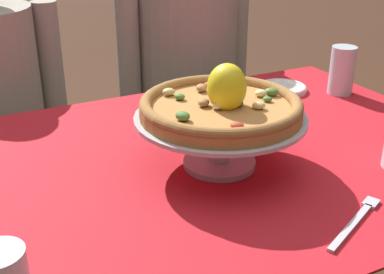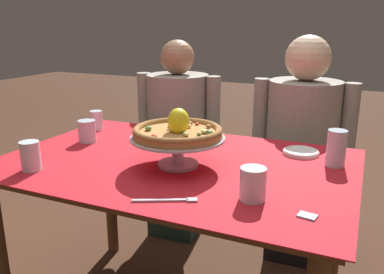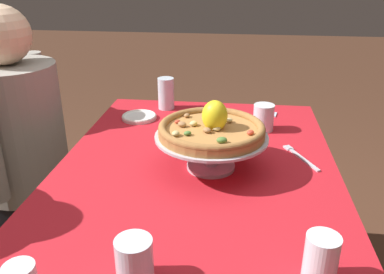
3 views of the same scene
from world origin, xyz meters
TOP-DOWN VIEW (x-y plane):
  - dining_table at (0.00, 0.00)m, footprint 1.33×0.89m
  - pizza_stand at (0.03, -0.05)m, footprint 0.35×0.35m
  - pizza at (0.03, -0.05)m, footprint 0.32×0.32m
  - water_glass_back_right at (0.56, 0.19)m, footprint 0.07×0.07m
  - water_glass_front_left at (-0.43, -0.30)m, footprint 0.07×0.07m
  - water_glass_side_left at (-0.47, 0.07)m, footprint 0.08×0.08m
  - water_glass_front_right at (0.37, -0.22)m, footprint 0.08×0.08m
  - side_plate at (0.43, 0.28)m, footprint 0.14×0.14m
  - dinner_fork at (0.14, -0.33)m, footprint 0.18×0.10m
  - sugar_packet at (0.53, -0.27)m, footprint 0.06×0.04m
  - diner_right at (0.36, 0.78)m, footprint 0.53×0.39m

SIDE VIEW (x-z plane):
  - diner_right at x=0.36m, z-range -0.01..1.19m
  - dining_table at x=0.00m, z-range 0.27..1.01m
  - sugar_packet at x=0.53m, z-range 0.74..0.75m
  - dinner_fork at x=0.14m, z-range 0.74..0.75m
  - side_plate at x=0.43m, z-range 0.74..0.76m
  - water_glass_side_left at x=-0.47m, z-range 0.74..0.84m
  - water_glass_front_right at x=0.37m, z-range 0.74..0.84m
  - water_glass_front_left at x=-0.43m, z-range 0.74..0.84m
  - water_glass_back_right at x=0.56m, z-range 0.73..0.87m
  - pizza_stand at x=0.03m, z-range 0.77..0.88m
  - pizza at x=0.03m, z-range 0.82..0.93m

